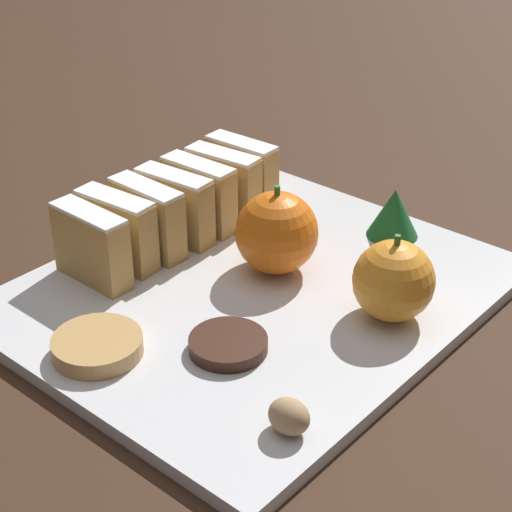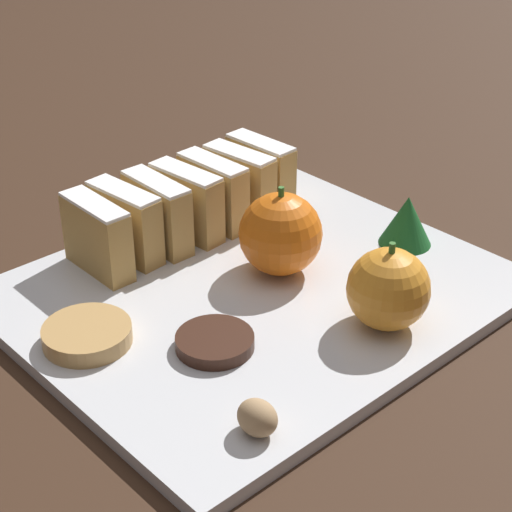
{
  "view_description": "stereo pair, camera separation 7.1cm",
  "coord_description": "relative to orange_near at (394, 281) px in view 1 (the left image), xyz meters",
  "views": [
    {
      "loc": [
        0.4,
        -0.47,
        0.4
      ],
      "look_at": [
        0.0,
        0.0,
        0.04
      ],
      "focal_mm": 60.0,
      "sensor_mm": 36.0,
      "label": 1
    },
    {
      "loc": [
        0.45,
        -0.42,
        0.4
      ],
      "look_at": [
        0.0,
        0.0,
        0.04
      ],
      "focal_mm": 60.0,
      "sensor_mm": 36.0,
      "label": 2
    }
  ],
  "objects": [
    {
      "name": "serving_platter",
      "position": [
        -0.11,
        -0.04,
        -0.04
      ],
      "size": [
        0.33,
        0.39,
        0.01
      ],
      "color": "silver",
      "rests_on": "ground_plane"
    },
    {
      "name": "stollen_slice_front",
      "position": [
        -0.22,
        -0.12,
        -0.0
      ],
      "size": [
        0.08,
        0.02,
        0.07
      ],
      "color": "tan",
      "rests_on": "serving_platter"
    },
    {
      "name": "chocolate_cookie",
      "position": [
        -0.07,
        -0.12,
        -0.03
      ],
      "size": [
        0.06,
        0.06,
        0.01
      ],
      "color": "#381E14",
      "rests_on": "serving_platter"
    },
    {
      "name": "stollen_slice_sixth",
      "position": [
        -0.22,
        0.04,
        -0.0
      ],
      "size": [
        0.08,
        0.03,
        0.07
      ],
      "color": "tan",
      "rests_on": "serving_platter"
    },
    {
      "name": "ground_plane",
      "position": [
        -0.11,
        -0.04,
        -0.04
      ],
      "size": [
        6.0,
        6.0,
        0.0
      ],
      "primitive_type": "plane",
      "color": "#382316"
    },
    {
      "name": "gingerbread_cookie",
      "position": [
        -0.14,
        -0.19,
        -0.03
      ],
      "size": [
        0.07,
        0.07,
        0.01
      ],
      "color": "tan",
      "rests_on": "serving_platter"
    },
    {
      "name": "walnut",
      "position": [
        0.02,
        -0.16,
        -0.02
      ],
      "size": [
        0.03,
        0.02,
        0.02
      ],
      "color": "tan",
      "rests_on": "serving_platter"
    },
    {
      "name": "stollen_slice_fifth",
      "position": [
        -0.22,
        0.01,
        -0.0
      ],
      "size": [
        0.08,
        0.03,
        0.07
      ],
      "color": "tan",
      "rests_on": "serving_platter"
    },
    {
      "name": "orange_near",
      "position": [
        0.0,
        0.0,
        0.0
      ],
      "size": [
        0.07,
        0.07,
        0.07
      ],
      "color": "orange",
      "rests_on": "serving_platter"
    },
    {
      "name": "orange_far",
      "position": [
        -0.12,
        -0.0,
        0.0
      ],
      "size": [
        0.07,
        0.07,
        0.08
      ],
      "color": "orange",
      "rests_on": "serving_platter"
    },
    {
      "name": "stollen_slice_second",
      "position": [
        -0.23,
        -0.09,
        -0.0
      ],
      "size": [
        0.08,
        0.03,
        0.07
      ],
      "color": "tan",
      "rests_on": "serving_platter"
    },
    {
      "name": "stollen_slice_fourth",
      "position": [
        -0.22,
        -0.02,
        -0.0
      ],
      "size": [
        0.08,
        0.03,
        0.07
      ],
      "color": "tan",
      "rests_on": "serving_platter"
    },
    {
      "name": "evergreen_sprig",
      "position": [
        -0.07,
        0.11,
        -0.01
      ],
      "size": [
        0.05,
        0.05,
        0.05
      ],
      "color": "#195623",
      "rests_on": "serving_platter"
    },
    {
      "name": "stollen_slice_third",
      "position": [
        -0.22,
        -0.05,
        -0.0
      ],
      "size": [
        0.08,
        0.02,
        0.07
      ],
      "color": "tan",
      "rests_on": "serving_platter"
    },
    {
      "name": "stollen_slice_back",
      "position": [
        -0.23,
        0.08,
        -0.0
      ],
      "size": [
        0.08,
        0.03,
        0.07
      ],
      "color": "tan",
      "rests_on": "serving_platter"
    }
  ]
}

